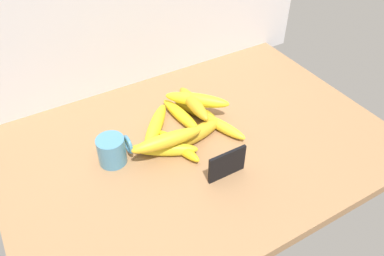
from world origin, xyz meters
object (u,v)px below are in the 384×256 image
at_px(banana_6, 195,110).
at_px(banana_9, 197,100).
at_px(banana_4, 198,133).
at_px(banana_8, 167,140).
at_px(banana_7, 193,103).
at_px(coffee_mug, 113,150).
at_px(banana_0, 178,146).
at_px(chalkboard_sign, 226,165).
at_px(banana_1, 155,126).
at_px(banana_3, 181,115).
at_px(banana_2, 222,126).
at_px(banana_5, 164,149).

height_order(banana_6, banana_9, banana_9).
relative_size(banana_4, banana_8, 0.83).
distance_m(banana_7, banana_8, 0.19).
bearing_deg(banana_9, coffee_mug, -168.45).
xyz_separation_m(banana_0, banana_6, (0.12, 0.11, 0.00)).
xyz_separation_m(chalkboard_sign, banana_1, (-0.08, 0.25, -0.02)).
relative_size(banana_3, banana_6, 1.24).
distance_m(banana_1, banana_3, 0.09).
xyz_separation_m(banana_4, banana_8, (-0.11, -0.02, 0.04)).
distance_m(coffee_mug, banana_6, 0.30).
bearing_deg(chalkboard_sign, banana_9, 75.36).
height_order(coffee_mug, banana_2, coffee_mug).
xyz_separation_m(banana_4, banana_9, (0.06, 0.10, 0.03)).
xyz_separation_m(chalkboard_sign, banana_0, (-0.06, 0.15, -0.02)).
bearing_deg(coffee_mug, chalkboard_sign, -40.42).
height_order(banana_2, banana_6, banana_6).
bearing_deg(chalkboard_sign, banana_8, 125.00).
xyz_separation_m(banana_3, banana_6, (0.05, 0.00, -0.00)).
relative_size(banana_3, banana_4, 1.12).
height_order(chalkboard_sign, banana_5, chalkboard_sign).
distance_m(banana_4, banana_8, 0.12).
height_order(banana_7, banana_9, banana_9).
distance_m(coffee_mug, banana_3, 0.25).
xyz_separation_m(banana_5, banana_6, (0.16, 0.11, -0.00)).
bearing_deg(banana_4, banana_9, 61.04).
height_order(banana_5, banana_6, banana_5).
xyz_separation_m(coffee_mug, banana_7, (0.28, 0.05, 0.02)).
xyz_separation_m(banana_1, banana_6, (0.14, 0.01, -0.00)).
distance_m(banana_8, banana_9, 0.21).
distance_m(banana_0, banana_4, 0.07).
height_order(banana_3, banana_9, banana_9).
distance_m(banana_0, banana_7, 0.16).
bearing_deg(banana_9, banana_7, -153.88).
bearing_deg(banana_3, banana_6, 1.31).
distance_m(chalkboard_sign, banana_2, 0.18).
relative_size(banana_1, banana_9, 1.04).
relative_size(banana_0, banana_9, 0.84).
distance_m(banana_5, banana_7, 0.19).
bearing_deg(banana_4, banana_2, -3.91).
height_order(banana_2, banana_8, banana_8).
bearing_deg(banana_7, coffee_mug, -169.45).
relative_size(chalkboard_sign, banana_1, 0.53).
bearing_deg(banana_0, banana_9, 41.31).
xyz_separation_m(chalkboard_sign, coffee_mug, (-0.23, 0.20, 0.00)).
xyz_separation_m(coffee_mug, banana_2, (0.33, -0.04, -0.02)).
distance_m(banana_1, banana_4, 0.13).
bearing_deg(chalkboard_sign, banana_3, 87.55).
bearing_deg(banana_3, banana_7, -13.42).
distance_m(banana_2, banana_6, 0.11).
bearing_deg(banana_0, banana_1, 100.68).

